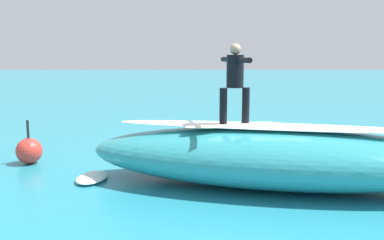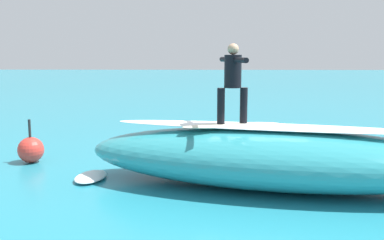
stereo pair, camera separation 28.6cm
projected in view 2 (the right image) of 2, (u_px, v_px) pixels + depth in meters
name	position (u px, v px, depth m)	size (l,w,h in m)	color
ground_plane	(249.00, 163.00, 10.57)	(120.00, 120.00, 0.00)	teal
wave_crest	(272.00, 158.00, 8.64)	(7.70, 2.38, 1.19)	teal
wave_foam_lip	(273.00, 127.00, 8.54)	(6.55, 0.83, 0.08)	white
surfboard_riding	(232.00, 125.00, 8.73)	(2.10, 0.47, 0.08)	#EAE5C6
surfer_riding	(233.00, 77.00, 8.58)	(0.62, 1.49, 1.60)	black
surfboard_paddling	(164.00, 146.00, 12.31)	(2.14, 0.49, 0.10)	yellow
surfer_paddling	(164.00, 141.00, 12.15)	(0.66, 1.77, 0.32)	black
buoy_marker	(31.00, 150.00, 10.62)	(0.64, 0.64, 1.08)	red
foam_patch_near	(91.00, 177.00, 9.22)	(1.01, 0.62, 0.12)	white
foam_patch_mid	(153.00, 138.00, 13.43)	(0.68, 0.41, 0.14)	white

